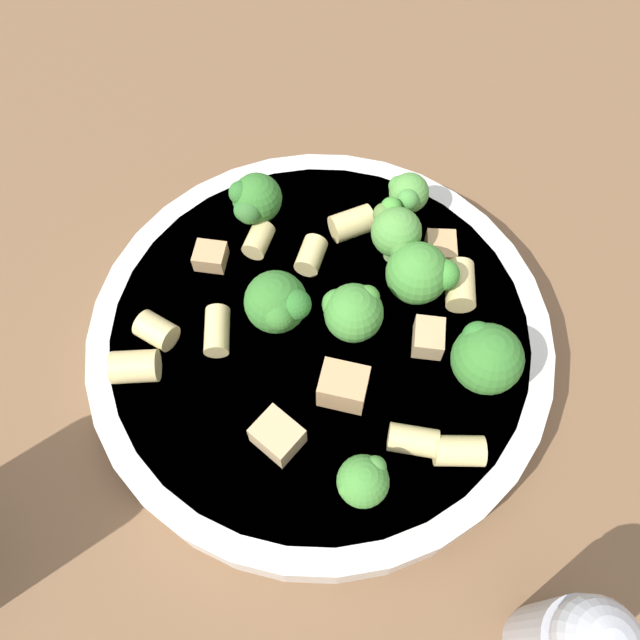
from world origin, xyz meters
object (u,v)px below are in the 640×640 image
object	(u,v)px
broccoli_floret_2	(419,272)
broccoli_floret_4	(408,194)
chicken_chunk_2	(441,248)
pasta_bowl	(320,338)
broccoli_floret_3	(363,481)
rigatoni_0	(459,451)
rigatoni_5	(156,331)
rigatoni_6	(311,255)
rigatoni_4	(217,331)
rigatoni_3	(135,366)
rigatoni_2	(352,223)
broccoli_floret_6	(391,227)
broccoli_floret_7	(254,200)
chicken_chunk_1	(343,386)
chicken_chunk_3	(210,256)
rigatoni_1	(259,240)
rigatoni_7	(413,440)
chicken_chunk_4	(278,436)
broccoli_floret_5	(487,356)
chicken_chunk_0	(428,338)
broccoli_floret_1	(278,304)
broccoli_floret_0	(353,312)
rigatoni_8	(460,285)

from	to	relation	value
broccoli_floret_2	broccoli_floret_4	xyz separation A→B (m)	(0.04, 0.04, 0.00)
chicken_chunk_2	pasta_bowl	bearing A→B (deg)	166.53
broccoli_floret_3	rigatoni_0	distance (m)	0.05
rigatoni_5	rigatoni_6	world-z (taller)	rigatoni_5
rigatoni_4	rigatoni_3	bearing A→B (deg)	159.68
rigatoni_2	chicken_chunk_2	world-z (taller)	rigatoni_2
broccoli_floret_6	broccoli_floret_7	bearing A→B (deg)	115.27
rigatoni_6	rigatoni_0	bearing A→B (deg)	-106.27
rigatoni_3	chicken_chunk_1	bearing A→B (deg)	-54.75
broccoli_floret_4	chicken_chunk_1	world-z (taller)	broccoli_floret_4
broccoli_floret_6	chicken_chunk_3	world-z (taller)	broccoli_floret_6
rigatoni_2	chicken_chunk_3	xyz separation A→B (m)	(-0.07, 0.05, -0.00)
broccoli_floret_7	rigatoni_4	size ratio (longest dim) A/B	1.26
pasta_bowl	rigatoni_1	distance (m)	0.07
rigatoni_6	rigatoni_7	distance (m)	0.13
broccoli_floret_3	chicken_chunk_4	bearing A→B (deg)	99.46
broccoli_floret_2	broccoli_floret_4	world-z (taller)	broccoli_floret_2
broccoli_floret_3	broccoli_floret_5	xyz separation A→B (m)	(0.09, -0.01, 0.01)
rigatoni_1	chicken_chunk_0	size ratio (longest dim) A/B	1.01
rigatoni_3	rigatoni_4	world-z (taller)	rigatoni_3
broccoli_floret_7	chicken_chunk_0	size ratio (longest dim) A/B	1.70
rigatoni_6	chicken_chunk_3	bearing A→B (deg)	131.16
broccoli_floret_1	broccoli_floret_2	world-z (taller)	broccoli_floret_1
rigatoni_4	chicken_chunk_4	size ratio (longest dim) A/B	1.19
chicken_chunk_0	chicken_chunk_1	distance (m)	0.06
broccoli_floret_0	rigatoni_4	distance (m)	0.08
broccoli_floret_4	rigatoni_8	distance (m)	0.06
rigatoni_8	rigatoni_6	bearing A→B (deg)	117.36
rigatoni_6	chicken_chunk_2	xyz separation A→B (m)	(0.06, -0.05, -0.00)
broccoli_floret_7	rigatoni_1	size ratio (longest dim) A/B	1.69
pasta_bowl	chicken_chunk_2	bearing A→B (deg)	-13.47
broccoli_floret_0	rigatoni_1	bearing A→B (deg)	84.21
pasta_bowl	broccoli_floret_6	distance (m)	0.08
rigatoni_2	rigatoni_7	bearing A→B (deg)	-127.06
broccoli_floret_2	broccoli_floret_7	world-z (taller)	broccoli_floret_2
chicken_chunk_0	chicken_chunk_3	size ratio (longest dim) A/B	1.11
chicken_chunk_0	broccoli_floret_5	bearing A→B (deg)	-88.07
broccoli_floret_7	rigatoni_7	xyz separation A→B (m)	(-0.05, -0.16, -0.01)
broccoli_floret_4	rigatoni_0	distance (m)	0.16
pasta_bowl	broccoli_floret_0	xyz separation A→B (m)	(0.01, -0.01, 0.04)
chicken_chunk_2	chicken_chunk_3	distance (m)	0.14
broccoli_floret_3	rigatoni_7	world-z (taller)	broccoli_floret_3
rigatoni_5	chicken_chunk_3	distance (m)	0.06
rigatoni_3	rigatoni_1	bearing A→B (deg)	5.06
rigatoni_2	rigatoni_7	distance (m)	0.14
rigatoni_1	rigatoni_2	distance (m)	0.06
rigatoni_5	chicken_chunk_1	bearing A→B (deg)	-66.91
broccoli_floret_0	broccoli_floret_2	size ratio (longest dim) A/B	0.91
rigatoni_4	rigatoni_6	distance (m)	0.07
broccoli_floret_2	rigatoni_5	size ratio (longest dim) A/B	2.10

